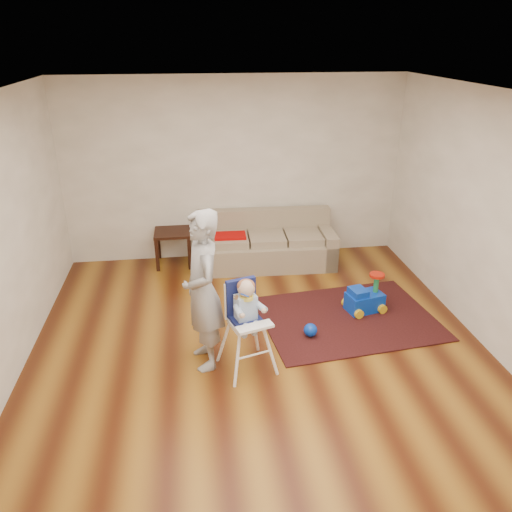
{
  "coord_description": "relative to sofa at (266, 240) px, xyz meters",
  "views": [
    {
      "loc": [
        -0.65,
        -4.47,
        3.19
      ],
      "look_at": [
        0.0,
        0.4,
        1.0
      ],
      "focal_mm": 35.0,
      "sensor_mm": 36.0,
      "label": 1
    }
  ],
  "objects": [
    {
      "name": "ground",
      "position": [
        -0.41,
        -2.3,
        -0.39
      ],
      "size": [
        5.5,
        5.5,
        0.0
      ],
      "primitive_type": "plane",
      "color": "#441C0B",
      "rests_on": "ground"
    },
    {
      "name": "room_envelope",
      "position": [
        -0.41,
        -1.77,
        1.49
      ],
      "size": [
        5.04,
        5.52,
        2.72
      ],
      "color": "beige",
      "rests_on": "ground"
    },
    {
      "name": "sofa",
      "position": [
        0.0,
        0.0,
        0.0
      ],
      "size": [
        2.03,
        0.89,
        0.77
      ],
      "rotation": [
        0.0,
        0.0,
        -0.03
      ],
      "color": "gray",
      "rests_on": "ground"
    },
    {
      "name": "side_table",
      "position": [
        -1.38,
        0.22,
        -0.12
      ],
      "size": [
        0.53,
        0.53,
        0.53
      ],
      "primitive_type": null,
      "color": "black",
      "rests_on": "ground"
    },
    {
      "name": "area_rug",
      "position": [
        0.75,
        -1.7,
        -0.38
      ],
      "size": [
        2.22,
        1.76,
        0.02
      ],
      "primitive_type": "cube",
      "rotation": [
        0.0,
        0.0,
        0.11
      ],
      "color": "black",
      "rests_on": "ground"
    },
    {
      "name": "ride_on_toy",
      "position": [
        1.0,
        -1.54,
        -0.13
      ],
      "size": [
        0.5,
        0.41,
        0.48
      ],
      "primitive_type": null,
      "rotation": [
        0.0,
        0.0,
        0.23
      ],
      "color": "#0B3AC1",
      "rests_on": "area_rug"
    },
    {
      "name": "toy_ball",
      "position": [
        0.2,
        -2.03,
        -0.29
      ],
      "size": [
        0.16,
        0.16,
        0.16
      ],
      "primitive_type": "sphere",
      "color": "#0B3AC1",
      "rests_on": "area_rug"
    },
    {
      "name": "high_chair",
      "position": [
        -0.59,
        -2.5,
        0.11
      ],
      "size": [
        0.59,
        0.59,
        1.03
      ],
      "rotation": [
        0.0,
        0.0,
        0.29
      ],
      "color": "white",
      "rests_on": "ground"
    },
    {
      "name": "adult",
      "position": [
        -1.01,
        -2.34,
        0.46
      ],
      "size": [
        0.51,
        0.68,
        1.69
      ],
      "primitive_type": "imported",
      "rotation": [
        0.0,
        0.0,
        -1.39
      ],
      "color": "gray",
      "rests_on": "ground"
    }
  ]
}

